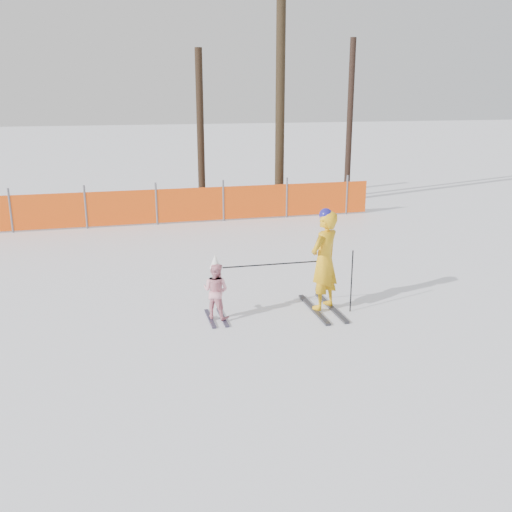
% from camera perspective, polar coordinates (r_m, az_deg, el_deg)
% --- Properties ---
extents(ground, '(120.00, 120.00, 0.00)m').
position_cam_1_polar(ground, '(9.96, 0.71, -6.31)').
color(ground, white).
rests_on(ground, ground).
extents(adult, '(0.78, 1.47, 1.87)m').
position_cam_1_polar(adult, '(10.14, 6.84, -0.43)').
color(adult, black).
rests_on(adult, ground).
extents(child, '(0.61, 0.84, 1.17)m').
position_cam_1_polar(child, '(9.80, -4.05, -3.40)').
color(child, black).
rests_on(child, ground).
extents(ski_poles, '(2.28, 0.26, 1.14)m').
position_cam_1_polar(ski_poles, '(9.99, 4.79, -1.54)').
color(ski_poles, black).
rests_on(ski_poles, ground).
extents(safety_fence, '(14.69, 0.06, 1.25)m').
position_cam_1_polar(safety_fence, '(17.01, -12.27, 4.79)').
color(safety_fence, '#595960').
rests_on(safety_fence, ground).
extents(tree_trunks, '(5.77, 1.82, 7.04)m').
position_cam_1_polar(tree_trunks, '(19.54, 2.11, 14.17)').
color(tree_trunks, black).
rests_on(tree_trunks, ground).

